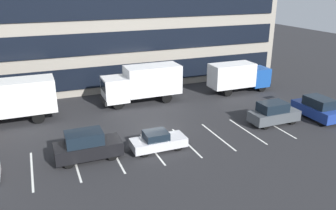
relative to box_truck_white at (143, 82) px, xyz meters
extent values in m
plane|color=#262628|center=(-1.33, -6.96, -2.11)|extent=(120.00, 120.00, 0.00)
cube|color=gray|center=(-1.33, 11.04, 5.09)|extent=(41.24, 13.44, 14.40)
cube|color=black|center=(-1.33, 4.26, -0.13)|extent=(39.59, 0.16, 2.30)
cube|color=black|center=(-1.33, 4.26, 3.47)|extent=(39.59, 0.16, 2.30)
cube|color=black|center=(-1.33, 4.26, 7.07)|extent=(39.59, 0.16, 2.30)
cube|color=silver|center=(-11.13, -10.28, -2.10)|extent=(0.14, 5.40, 0.01)
cube|color=silver|center=(-8.33, -10.28, -2.10)|extent=(0.14, 5.40, 0.01)
cube|color=silver|center=(-5.53, -10.28, -2.10)|extent=(0.14, 5.40, 0.01)
cube|color=silver|center=(-2.73, -10.28, -2.10)|extent=(0.14, 5.40, 0.01)
cube|color=silver|center=(0.07, -10.28, -2.10)|extent=(0.14, 5.40, 0.01)
cube|color=silver|center=(2.87, -10.28, -2.10)|extent=(0.14, 5.40, 0.01)
cube|color=silver|center=(5.67, -10.28, -2.10)|extent=(0.14, 5.40, 0.01)
cube|color=silver|center=(8.47, -10.28, -2.10)|extent=(0.14, 5.40, 0.01)
cube|color=white|center=(-2.93, 0.00, -0.40)|extent=(2.35, 2.57, 2.35)
cube|color=black|center=(-4.09, 0.00, 0.07)|extent=(0.06, 2.15, 1.03)
cube|color=white|center=(1.02, 0.00, 0.19)|extent=(5.56, 2.67, 2.89)
cube|color=black|center=(-4.16, 0.00, -1.41)|extent=(0.21, 2.57, 0.43)
cylinder|color=black|center=(-2.93, -1.10, -1.57)|extent=(1.07, 0.32, 1.07)
cylinder|color=black|center=(-2.93, 1.10, -1.57)|extent=(1.07, 0.32, 1.07)
cylinder|color=black|center=(2.13, -1.10, -1.57)|extent=(1.07, 0.32, 1.07)
cylinder|color=black|center=(2.13, 1.10, -1.57)|extent=(1.07, 0.32, 1.07)
cube|color=white|center=(-11.41, -0.81, 0.21)|extent=(5.60, 2.69, 2.91)
cylinder|color=black|center=(-10.29, -1.92, -1.57)|extent=(1.08, 0.32, 1.08)
cylinder|color=black|center=(-10.29, 0.30, -1.57)|extent=(1.08, 0.32, 1.08)
cube|color=#194799|center=(13.54, -0.67, -0.60)|extent=(2.07, 2.26, 2.07)
cube|color=black|center=(14.56, -0.67, -0.18)|extent=(0.06, 1.90, 0.91)
cube|color=white|center=(10.06, -0.67, -0.08)|extent=(4.90, 2.36, 2.55)
cube|color=black|center=(14.63, -0.67, -1.49)|extent=(0.19, 2.26, 0.38)
cylinder|color=black|center=(13.54, 0.30, -1.63)|extent=(0.94, 0.28, 0.94)
cylinder|color=black|center=(13.54, -1.64, -1.63)|extent=(0.94, 0.28, 0.94)
cylinder|color=black|center=(9.08, 0.30, -1.63)|extent=(0.94, 0.28, 0.94)
cylinder|color=black|center=(9.08, -1.64, -1.63)|extent=(0.94, 0.28, 0.94)
cube|color=#474C51|center=(8.75, -9.73, -1.39)|extent=(4.37, 1.85, 0.90)
cube|color=black|center=(8.53, -9.73, -0.53)|extent=(2.40, 1.63, 0.81)
cylinder|color=black|center=(10.15, -8.92, -1.78)|extent=(0.65, 0.21, 0.65)
cylinder|color=black|center=(10.15, -10.54, -1.78)|extent=(0.65, 0.21, 0.65)
cylinder|color=black|center=(7.35, -8.92, -1.78)|extent=(0.65, 0.21, 0.65)
cylinder|color=black|center=(7.35, -10.54, -1.78)|extent=(0.65, 0.21, 0.65)
cube|color=navy|center=(13.09, -10.15, -1.37)|extent=(1.91, 4.51, 0.93)
cube|color=black|center=(13.09, -10.38, -0.48)|extent=(1.68, 2.48, 0.83)
cylinder|color=black|center=(12.25, -8.71, -1.77)|extent=(0.22, 0.67, 0.67)
cylinder|color=black|center=(13.93, -8.71, -1.77)|extent=(0.22, 0.67, 0.67)
cylinder|color=black|center=(12.25, -11.60, -1.77)|extent=(0.22, 0.67, 0.67)
cylinder|color=black|center=(13.93, -11.60, -1.77)|extent=(0.22, 0.67, 0.67)
cube|color=silver|center=(-2.31, -10.56, -1.55)|extent=(4.06, 1.70, 0.66)
cube|color=black|center=(-2.52, -10.56, -0.94)|extent=(1.70, 1.50, 0.57)
cylinder|color=black|center=(-1.02, -9.82, -1.82)|extent=(0.57, 0.21, 0.57)
cylinder|color=black|center=(-1.02, -11.30, -1.82)|extent=(0.57, 0.21, 0.57)
cylinder|color=black|center=(-3.61, -9.82, -1.82)|extent=(0.57, 0.21, 0.57)
cylinder|color=black|center=(-3.61, -11.30, -1.82)|extent=(0.57, 0.21, 0.57)
cube|color=black|center=(-7.34, -10.03, -1.35)|extent=(4.58, 1.94, 0.95)
cube|color=black|center=(-7.57, -10.03, -0.46)|extent=(2.52, 1.71, 0.85)
cylinder|color=black|center=(-5.87, -9.18, -1.77)|extent=(0.68, 0.22, 0.68)
cylinder|color=black|center=(-5.87, -10.88, -1.77)|extent=(0.68, 0.22, 0.68)
cylinder|color=black|center=(-8.80, -9.18, -1.77)|extent=(0.68, 0.22, 0.68)
cylinder|color=black|center=(-8.80, -10.88, -1.77)|extent=(0.68, 0.22, 0.68)
camera|label=1|loc=(-10.24, -31.90, 9.60)|focal=36.55mm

